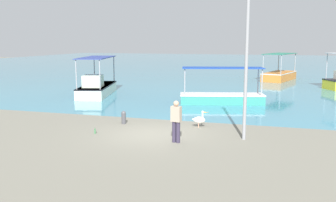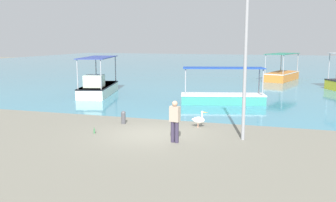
{
  "view_description": "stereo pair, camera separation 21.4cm",
  "coord_description": "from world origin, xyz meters",
  "px_view_note": "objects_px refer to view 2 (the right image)",
  "views": [
    {
      "loc": [
        5.15,
        -15.0,
        4.05
      ],
      "look_at": [
        -0.35,
        3.58,
        0.89
      ],
      "focal_mm": 40.0,
      "sensor_mm": 36.0,
      "label": 1
    },
    {
      "loc": [
        5.35,
        -14.94,
        4.05
      ],
      "look_at": [
        -0.35,
        3.58,
        0.89
      ],
      "focal_mm": 40.0,
      "sensor_mm": 36.0,
      "label": 2
    }
  ],
  "objects_px": {
    "fishing_boat_center": "(223,96)",
    "fishing_boat_near_left": "(98,87)",
    "lamp_post": "(245,59)",
    "mooring_bollard": "(123,117)",
    "glass_bottle": "(94,131)",
    "fishing_boat_near_right": "(282,75)",
    "fisherman_standing": "(175,120)",
    "pelican": "(199,120)"
  },
  "relations": [
    {
      "from": "mooring_bollard",
      "to": "fisherman_standing",
      "type": "bearing_deg",
      "value": -36.94
    },
    {
      "from": "fishing_boat_center",
      "to": "glass_bottle",
      "type": "height_order",
      "value": "fishing_boat_center"
    },
    {
      "from": "glass_bottle",
      "to": "fisherman_standing",
      "type": "bearing_deg",
      "value": -5.27
    },
    {
      "from": "pelican",
      "to": "glass_bottle",
      "type": "relative_size",
      "value": 2.98
    },
    {
      "from": "fishing_boat_near_left",
      "to": "glass_bottle",
      "type": "relative_size",
      "value": 22.23
    },
    {
      "from": "pelican",
      "to": "glass_bottle",
      "type": "distance_m",
      "value": 4.82
    },
    {
      "from": "pelican",
      "to": "mooring_bollard",
      "type": "distance_m",
      "value": 3.71
    },
    {
      "from": "fishing_boat_near_left",
      "to": "glass_bottle",
      "type": "xyz_separation_m",
      "value": [
        5.28,
        -10.49,
        -0.53
      ]
    },
    {
      "from": "pelican",
      "to": "fisherman_standing",
      "type": "distance_m",
      "value": 2.89
    },
    {
      "from": "fishing_boat_center",
      "to": "pelican",
      "type": "xyz_separation_m",
      "value": [
        -0.04,
        -6.91,
        -0.12
      ]
    },
    {
      "from": "fishing_boat_center",
      "to": "glass_bottle",
      "type": "xyz_separation_m",
      "value": [
        -4.17,
        -9.37,
        -0.39
      ]
    },
    {
      "from": "fishing_boat_center",
      "to": "lamp_post",
      "type": "relative_size",
      "value": 0.93
    },
    {
      "from": "fishing_boat_center",
      "to": "pelican",
      "type": "distance_m",
      "value": 6.91
    },
    {
      "from": "glass_bottle",
      "to": "fishing_boat_near_left",
      "type": "bearing_deg",
      "value": 116.72
    },
    {
      "from": "fishing_boat_center",
      "to": "fishing_boat_near_right",
      "type": "distance_m",
      "value": 16.33
    },
    {
      "from": "glass_bottle",
      "to": "pelican",
      "type": "bearing_deg",
      "value": 30.82
    },
    {
      "from": "fishing_boat_near_right",
      "to": "lamp_post",
      "type": "height_order",
      "value": "lamp_post"
    },
    {
      "from": "pelican",
      "to": "fishing_boat_near_left",
      "type": "bearing_deg",
      "value": 139.56
    },
    {
      "from": "glass_bottle",
      "to": "mooring_bollard",
      "type": "bearing_deg",
      "value": 78.62
    },
    {
      "from": "fishing_boat_near_left",
      "to": "fishing_boat_center",
      "type": "bearing_deg",
      "value": -6.72
    },
    {
      "from": "fishing_boat_near_left",
      "to": "pelican",
      "type": "distance_m",
      "value": 12.37
    },
    {
      "from": "fishing_boat_center",
      "to": "fishing_boat_near_left",
      "type": "relative_size",
      "value": 0.92
    },
    {
      "from": "fishing_boat_center",
      "to": "pelican",
      "type": "relative_size",
      "value": 6.85
    },
    {
      "from": "fishing_boat_center",
      "to": "fisherman_standing",
      "type": "relative_size",
      "value": 3.26
    },
    {
      "from": "fishing_boat_center",
      "to": "fisherman_standing",
      "type": "height_order",
      "value": "fishing_boat_center"
    },
    {
      "from": "fishing_boat_near_left",
      "to": "pelican",
      "type": "relative_size",
      "value": 7.46
    },
    {
      "from": "fishing_boat_center",
      "to": "pelican",
      "type": "height_order",
      "value": "fishing_boat_center"
    },
    {
      "from": "mooring_bollard",
      "to": "glass_bottle",
      "type": "relative_size",
      "value": 2.37
    },
    {
      "from": "fishing_boat_near_right",
      "to": "fishing_boat_center",
      "type": "bearing_deg",
      "value": -102.38
    },
    {
      "from": "pelican",
      "to": "lamp_post",
      "type": "height_order",
      "value": "lamp_post"
    },
    {
      "from": "fisherman_standing",
      "to": "fishing_boat_near_right",
      "type": "bearing_deg",
      "value": 81.37
    },
    {
      "from": "fishing_boat_near_left",
      "to": "fisherman_standing",
      "type": "bearing_deg",
      "value": -50.12
    },
    {
      "from": "pelican",
      "to": "glass_bottle",
      "type": "height_order",
      "value": "pelican"
    },
    {
      "from": "fishing_boat_near_right",
      "to": "pelican",
      "type": "relative_size",
      "value": 7.22
    },
    {
      "from": "mooring_bollard",
      "to": "glass_bottle",
      "type": "bearing_deg",
      "value": -101.38
    },
    {
      "from": "glass_bottle",
      "to": "fishing_boat_center",
      "type": "bearing_deg",
      "value": 66.03
    },
    {
      "from": "fishing_boat_near_right",
      "to": "glass_bottle",
      "type": "distance_m",
      "value": 26.46
    },
    {
      "from": "lamp_post",
      "to": "fishing_boat_near_right",
      "type": "bearing_deg",
      "value": 86.87
    },
    {
      "from": "fishing_boat_center",
      "to": "glass_bottle",
      "type": "bearing_deg",
      "value": -113.97
    },
    {
      "from": "fishing_boat_near_right",
      "to": "pelican",
      "type": "height_order",
      "value": "fishing_boat_near_right"
    },
    {
      "from": "mooring_bollard",
      "to": "glass_bottle",
      "type": "distance_m",
      "value": 2.22
    },
    {
      "from": "fishing_boat_near_right",
      "to": "pelican",
      "type": "xyz_separation_m",
      "value": [
        -3.54,
        -22.86,
        -0.2
      ]
    }
  ]
}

